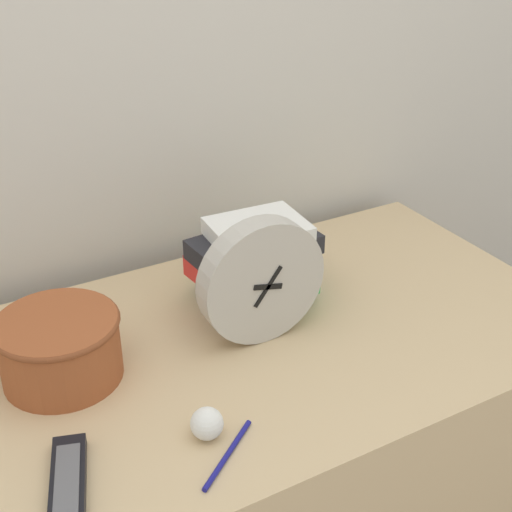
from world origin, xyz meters
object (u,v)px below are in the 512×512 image
at_px(book_stack, 254,261).
at_px(basket, 60,346).
at_px(crumpled_paper_ball, 207,424).
at_px(pen, 228,454).
at_px(tv_remote, 68,486).
at_px(desk_clock, 262,281).

distance_m(book_stack, basket, 0.40).
bearing_deg(crumpled_paper_ball, book_stack, 50.79).
relative_size(crumpled_paper_ball, pen, 0.41).
height_order(basket, tv_remote, basket).
distance_m(desk_clock, crumpled_paper_ball, 0.28).
relative_size(basket, crumpled_paper_ball, 4.11).
bearing_deg(basket, desk_clock, -10.37).
bearing_deg(desk_clock, tv_remote, -155.27).
bearing_deg(basket, crumpled_paper_ball, -59.40).
bearing_deg(pen, basket, 117.27).
distance_m(book_stack, tv_remote, 0.55).
xyz_separation_m(tv_remote, pen, (0.22, -0.05, -0.01)).
xyz_separation_m(tv_remote, crumpled_paper_ball, (0.21, 0.00, 0.01)).
height_order(book_stack, crumpled_paper_ball, book_stack).
xyz_separation_m(book_stack, tv_remote, (-0.46, -0.31, -0.07)).
bearing_deg(tv_remote, pen, -11.98).
bearing_deg(book_stack, crumpled_paper_ball, -129.21).
distance_m(desk_clock, book_stack, 0.13).
bearing_deg(crumpled_paper_ball, tv_remote, -178.71).
bearing_deg(crumpled_paper_ball, pen, -81.39).
height_order(book_stack, pen, book_stack).
height_order(desk_clock, book_stack, desk_clock).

